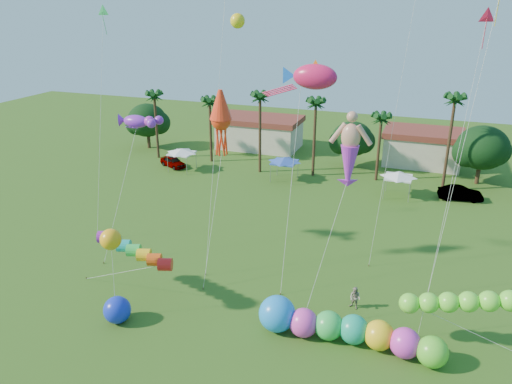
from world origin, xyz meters
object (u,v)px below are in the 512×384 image
(car_a, at_px, (173,162))
(blue_ball, at_px, (117,310))
(car_b, at_px, (460,193))
(caterpillar_inflatable, at_px, (342,329))
(spectator_b, at_px, (355,298))

(car_a, relative_size, blue_ball, 2.20)
(car_b, xyz_separation_m, caterpillar_inflatable, (-7.91, -29.95, 0.27))
(car_b, bearing_deg, blue_ball, 136.07)
(car_a, xyz_separation_m, car_b, (36.83, 0.51, 0.07))
(car_a, height_order, car_b, car_b)
(blue_ball, bearing_deg, caterpillar_inflatable, 11.56)
(car_a, distance_m, blue_ball, 35.28)
(car_a, bearing_deg, car_b, -62.50)
(car_a, distance_m, car_b, 36.84)
(spectator_b, relative_size, caterpillar_inflatable, 0.14)
(car_b, height_order, spectator_b, spectator_b)
(spectator_b, distance_m, caterpillar_inflatable, 4.25)
(spectator_b, xyz_separation_m, blue_ball, (-15.61, -7.40, 0.09))
(car_a, xyz_separation_m, caterpillar_inflatable, (28.93, -29.44, 0.34))
(car_a, bearing_deg, caterpillar_inflatable, -108.79)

